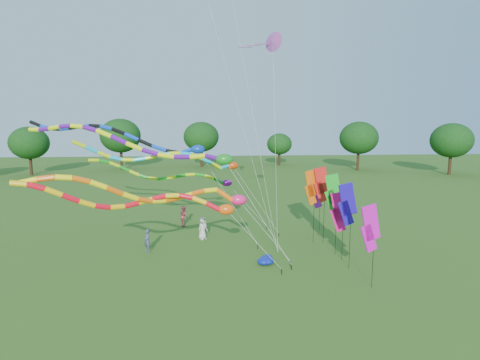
{
  "coord_description": "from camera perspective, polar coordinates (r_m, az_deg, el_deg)",
  "views": [
    {
      "loc": [
        -1.87,
        -19.79,
        8.38
      ],
      "look_at": [
        0.19,
        4.72,
        4.8
      ],
      "focal_mm": 30.0,
      "sensor_mm": 36.0,
      "label": 1
    }
  ],
  "objects": [
    {
      "name": "banner_pole_red",
      "position": [
        27.82,
        11.5,
        -0.68
      ],
      "size": [
        1.16,
        0.13,
        5.4
      ],
      "rotation": [
        0.0,
        0.0,
        0.04
      ],
      "color": "black",
      "rests_on": "ground"
    },
    {
      "name": "banner_pole_magenta_b",
      "position": [
        25.02,
        13.93,
        -4.42
      ],
      "size": [
        1.1,
        0.52,
        4.24
      ],
      "rotation": [
        0.0,
        0.0,
        -0.39
      ],
      "color": "black",
      "rests_on": "ground"
    },
    {
      "name": "blue_nylon_heap",
      "position": [
        24.45,
        4.06,
        -11.34
      ],
      "size": [
        1.38,
        0.92,
        0.41
      ],
      "color": "#0B1F9B",
      "rests_on": "ground"
    },
    {
      "name": "tree_ring",
      "position": [
        15.49,
        -3.8,
        -2.5
      ],
      "size": [
        118.22,
        114.42,
        9.69
      ],
      "color": "#382314",
      "rests_on": "ground"
    },
    {
      "name": "banner_pole_blue_b",
      "position": [
        23.36,
        15.0,
        -3.38
      ],
      "size": [
        1.16,
        0.14,
        5.04
      ],
      "rotation": [
        0.0,
        0.0,
        0.05
      ],
      "color": "black",
      "rests_on": "ground"
    },
    {
      "name": "banner_pole_magenta_a",
      "position": [
        21.12,
        18.03,
        -6.56
      ],
      "size": [
        1.15,
        0.31,
        4.38
      ],
      "rotation": [
        0.0,
        0.0,
        0.2
      ],
      "color": "black",
      "rests_on": "ground"
    },
    {
      "name": "delta_kite_high_c",
      "position": [
        27.39,
        4.69,
        19.03
      ],
      "size": [
        3.14,
        3.68,
        14.25
      ],
      "rotation": [
        0.0,
        0.0,
        0.77
      ],
      "color": "black",
      "rests_on": "ground"
    },
    {
      "name": "tube_kite_red",
      "position": [
        20.17,
        -11.73,
        -3.13
      ],
      "size": [
        12.35,
        3.23,
        6.38
      ],
      "rotation": [
        0.0,
        0.0,
        0.2
      ],
      "color": "black",
      "rests_on": "ground"
    },
    {
      "name": "banner_pole_green",
      "position": [
        25.71,
        13.12,
        -1.86
      ],
      "size": [
        1.16,
        0.2,
        5.22
      ],
      "rotation": [
        0.0,
        0.0,
        -0.11
      ],
      "color": "black",
      "rests_on": "ground"
    },
    {
      "name": "person_b",
      "position": [
        26.79,
        -13.06,
        -8.43
      ],
      "size": [
        0.65,
        0.67,
        1.55
      ],
      "primitive_type": "imported",
      "rotation": [
        0.0,
        0.0,
        -0.85
      ],
      "color": "#3F4558",
      "rests_on": "ground"
    },
    {
      "name": "banner_pole_violet",
      "position": [
        31.21,
        10.89,
        -1.76
      ],
      "size": [
        1.16,
        0.18,
        4.28
      ],
      "rotation": [
        0.0,
        0.0,
        -0.08
      ],
      "color": "black",
      "rests_on": "ground"
    },
    {
      "name": "tube_kite_cyan",
      "position": [
        25.83,
        -8.56,
        2.88
      ],
      "size": [
        12.77,
        4.33,
        7.8
      ],
      "rotation": [
        0.0,
        0.0,
        0.35
      ],
      "color": "black",
      "rests_on": "ground"
    },
    {
      "name": "ground",
      "position": [
        21.57,
        0.56,
        -14.58
      ],
      "size": [
        160.0,
        160.0,
        0.0
      ],
      "primitive_type": "plane",
      "color": "#2C5416",
      "rests_on": "ground"
    },
    {
      "name": "person_a",
      "position": [
        29.07,
        -5.32,
        -6.84
      ],
      "size": [
        0.93,
        0.93,
        1.63
      ],
      "primitive_type": "imported",
      "rotation": [
        0.0,
        0.0,
        0.77
      ],
      "color": "beige",
      "rests_on": "ground"
    },
    {
      "name": "person_c",
      "position": [
        32.85,
        -7.96,
        -5.09
      ],
      "size": [
        0.85,
        0.96,
        1.66
      ],
      "primitive_type": "imported",
      "rotation": [
        0.0,
        0.0,
        1.89
      ],
      "color": "#9C383F",
      "rests_on": "ground"
    },
    {
      "name": "banner_pole_orange",
      "position": [
        27.85,
        10.13,
        -1.05
      ],
      "size": [
        1.13,
        0.44,
        5.19
      ],
      "rotation": [
        0.0,
        0.0,
        0.31
      ],
      "color": "black",
      "rests_on": "ground"
    },
    {
      "name": "tube_kite_green",
      "position": [
        30.1,
        -8.86,
        0.58
      ],
      "size": [
        12.84,
        1.03,
        6.33
      ],
      "rotation": [
        0.0,
        0.0,
        0.07
      ],
      "color": "black",
      "rests_on": "ground"
    },
    {
      "name": "tube_kite_orange",
      "position": [
        20.61,
        -9.88,
        -1.94
      ],
      "size": [
        12.82,
        4.2,
        6.58
      ],
      "rotation": [
        0.0,
        0.0,
        0.29
      ],
      "color": "black",
      "rests_on": "ground"
    },
    {
      "name": "tube_kite_purple",
      "position": [
        24.93,
        -13.61,
        4.84
      ],
      "size": [
        16.19,
        6.23,
        8.91
      ],
      "rotation": [
        0.0,
        0.0,
        -0.35
      ],
      "color": "black",
      "rests_on": "ground"
    },
    {
      "name": "tube_kite_blue",
      "position": [
        28.82,
        -15.77,
        5.79
      ],
      "size": [
        16.14,
        5.92,
        9.04
      ],
      "rotation": [
        0.0,
        0.0,
        -0.32
      ],
      "color": "black",
      "rests_on": "ground"
    }
  ]
}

